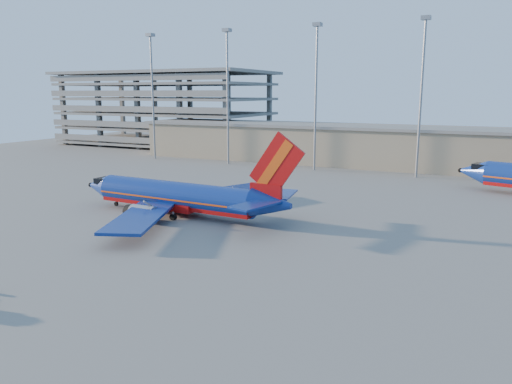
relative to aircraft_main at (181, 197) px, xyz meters
The scene contains 5 objects.
ground 8.03m from the aircraft_main, 17.27° to the right, with size 220.00×220.00×0.00m, color slate.
terminal_building 58.39m from the aircraft_main, 72.73° to the left, with size 122.00×16.00×8.50m.
parking_garage 90.71m from the aircraft_main, 127.30° to the left, with size 62.00×32.00×21.40m.
light_mast_row 47.89m from the aircraft_main, 74.26° to the left, with size 101.60×1.60×28.65m.
aircraft_main is the anchor object (origin of this frame).
Camera 1 is at (28.74, -49.17, 15.45)m, focal length 35.00 mm.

